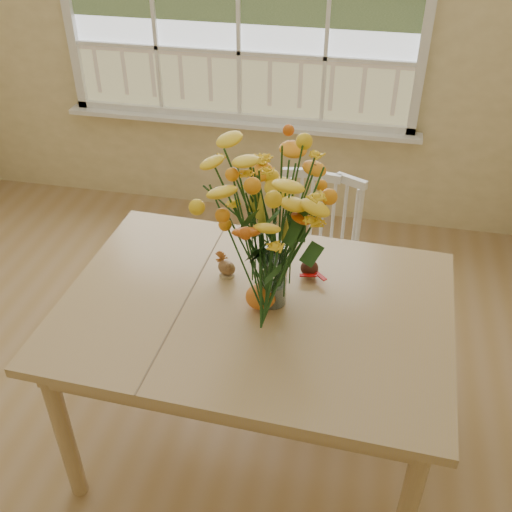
# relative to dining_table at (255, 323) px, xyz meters

# --- Properties ---
(floor) EXTENTS (4.00, 4.50, 0.01)m
(floor) POSITION_rel_dining_table_xyz_m (-0.52, -0.22, -0.72)
(floor) COLOR #A78350
(floor) RESTS_ON ground
(wall_back) EXTENTS (4.00, 0.02, 2.70)m
(wall_back) POSITION_rel_dining_table_xyz_m (-0.52, 2.03, 0.64)
(wall_back) COLOR #D3BF86
(wall_back) RESTS_ON floor
(dining_table) EXTENTS (1.55, 1.13, 0.81)m
(dining_table) POSITION_rel_dining_table_xyz_m (0.00, 0.00, 0.00)
(dining_table) COLOR tan
(dining_table) RESTS_ON floor
(windsor_chair) EXTENTS (0.47, 0.46, 0.91)m
(windsor_chair) POSITION_rel_dining_table_xyz_m (0.15, 0.81, -0.20)
(windsor_chair) COLOR white
(windsor_chair) RESTS_ON floor
(flower_vase) EXTENTS (0.50, 0.50, 0.60)m
(flower_vase) POSITION_rel_dining_table_xyz_m (0.06, 0.04, 0.45)
(flower_vase) COLOR white
(flower_vase) RESTS_ON dining_table
(pumpkin) EXTENTS (0.12, 0.12, 0.09)m
(pumpkin) POSITION_rel_dining_table_xyz_m (0.02, -0.01, 0.14)
(pumpkin) COLOR orange
(pumpkin) RESTS_ON dining_table
(turkey_figurine) EXTENTS (0.09, 0.08, 0.10)m
(turkey_figurine) POSITION_rel_dining_table_xyz_m (-0.15, 0.16, 0.13)
(turkey_figurine) COLOR #CCB78C
(turkey_figurine) RESTS_ON dining_table
(dark_gourd) EXTENTS (0.13, 0.10, 0.07)m
(dark_gourd) POSITION_rel_dining_table_xyz_m (0.18, 0.23, 0.13)
(dark_gourd) COLOR #38160F
(dark_gourd) RESTS_ON dining_table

